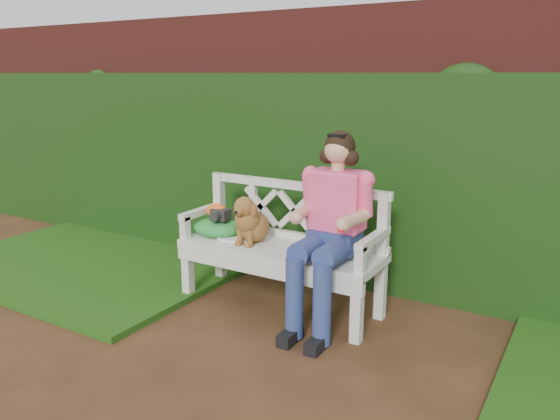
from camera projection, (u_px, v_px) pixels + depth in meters
The scene contains 11 objects.
ground at pixel (264, 386), 3.04m from camera, with size 60.00×60.00×0.00m, color #352414.
brick_wall at pixel (391, 150), 4.35m from camera, with size 10.00×0.30×2.20m, color maroon.
ivy_hedge at pixel (380, 186), 4.23m from camera, with size 10.00×0.18×1.70m, color #17350E.
grass_left at pixel (96, 262), 4.98m from camera, with size 2.60×2.00×0.05m, color #184612.
garden_bench at pixel (280, 277), 4.01m from camera, with size 1.58×0.60×0.48m, color white, non-canonical shape.
seated_woman at pixel (334, 235), 3.68m from camera, with size 0.54×0.72×1.27m, color #FF5F67, non-canonical shape.
dog at pixel (251, 218), 3.99m from camera, with size 0.25×0.33×0.37m, color #A76345, non-canonical shape.
tennis_racket at pixel (231, 237), 4.12m from camera, with size 0.54×0.23×0.03m, color white, non-canonical shape.
green_bag at pixel (217, 227), 4.20m from camera, with size 0.39×0.30×0.13m, color #247B15, non-canonical shape.
camera_item at pixel (221, 214), 4.13m from camera, with size 0.13×0.10×0.09m, color #252525.
baseball_glove at pixel (217, 211), 4.19m from camera, with size 0.18×0.13×0.11m, color orange.
Camera 1 is at (1.47, -2.28, 1.69)m, focal length 35.00 mm.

